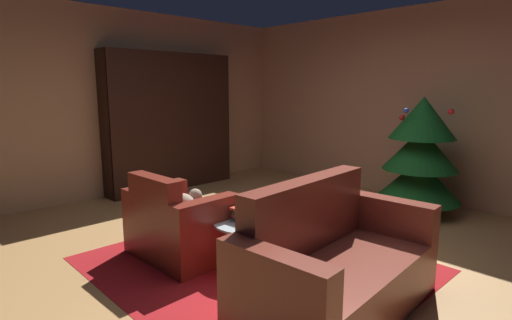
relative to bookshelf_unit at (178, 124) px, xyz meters
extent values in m
plane|color=#B4844D|center=(2.88, -0.77, -1.01)|extent=(7.46, 7.46, 0.00)
cube|color=tan|center=(2.88, 2.14, 0.34)|extent=(6.34, 0.06, 2.71)
cube|color=tan|center=(-0.25, -0.77, 0.34)|extent=(0.06, 5.88, 2.71)
cube|color=#A4181C|center=(2.99, -1.15, -1.01)|extent=(2.70, 2.43, 0.01)
cube|color=black|center=(0.14, -0.12, 0.05)|extent=(0.03, 2.11, 2.11)
cube|color=black|center=(-0.02, 0.92, 0.05)|extent=(0.36, 0.02, 2.11)
cube|color=black|center=(-0.02, -1.16, 0.05)|extent=(0.36, 0.03, 2.11)
cube|color=black|center=(-0.02, -0.12, -1.00)|extent=(0.34, 2.06, 0.03)
cube|color=black|center=(-0.02, -0.12, -0.58)|extent=(0.34, 2.06, 0.03)
cube|color=black|center=(-0.02, -0.12, -0.16)|extent=(0.34, 2.06, 0.02)
cube|color=black|center=(-0.02, -0.12, 0.25)|extent=(0.34, 2.06, 0.02)
cube|color=black|center=(-0.02, -0.12, 0.67)|extent=(0.34, 2.06, 0.02)
cube|color=black|center=(-0.02, -0.12, 1.09)|extent=(0.34, 2.06, 0.03)
cube|color=black|center=(-0.16, -0.12, -0.23)|extent=(0.05, 1.07, 0.67)
cube|color=black|center=(-0.13, -0.12, -0.23)|extent=(0.03, 1.10, 0.70)
cube|color=gold|center=(-0.09, 0.87, -0.84)|extent=(0.20, 0.03, 0.30)
cube|color=#267D38|center=(-0.10, 0.82, -0.85)|extent=(0.18, 0.05, 0.27)
cube|color=purple|center=(-0.08, 0.77, -0.83)|extent=(0.23, 0.04, 0.31)
cube|color=#194D86|center=(-0.07, 0.72, -0.82)|extent=(0.25, 0.04, 0.32)
cube|color=#1A6984|center=(-0.06, 0.68, -0.87)|extent=(0.27, 0.04, 0.24)
cube|color=#0A6A85|center=(-0.06, 0.64, -0.87)|extent=(0.26, 0.04, 0.23)
cube|color=gold|center=(-0.08, 0.60, -0.87)|extent=(0.23, 0.03, 0.23)
cube|color=red|center=(-0.10, 0.55, -0.83)|extent=(0.18, 0.04, 0.32)
cube|color=#337538|center=(-0.06, 0.51, -0.87)|extent=(0.27, 0.03, 0.23)
cube|color=orange|center=(-0.10, 0.84, 0.42)|extent=(0.18, 0.04, 0.30)
cube|color=#368E3D|center=(-0.07, 0.80, 0.40)|extent=(0.26, 0.03, 0.27)
cube|color=navy|center=(-0.06, 0.76, 0.41)|extent=(0.27, 0.04, 0.29)
cube|color=#294A93|center=(-0.07, 0.72, 0.42)|extent=(0.25, 0.04, 0.30)
cube|color=#8B5991|center=(-0.09, 0.67, 0.44)|extent=(0.20, 0.03, 0.35)
cube|color=#944B99|center=(-0.09, 0.64, 0.40)|extent=(0.20, 0.04, 0.27)
cube|color=red|center=(-0.10, 0.58, 0.45)|extent=(0.19, 0.05, 0.36)
cube|color=orange|center=(-0.11, 0.53, 0.43)|extent=(0.17, 0.03, 0.33)
cube|color=#B42815|center=(-0.08, 0.87, 0.82)|extent=(0.22, 0.03, 0.28)
cube|color=#137398|center=(-0.11, 0.83, 0.86)|extent=(0.16, 0.04, 0.35)
cube|color=teal|center=(-0.10, 0.79, 0.82)|extent=(0.19, 0.03, 0.27)
cube|color=#3D8649|center=(-0.09, 0.75, 0.85)|extent=(0.21, 0.05, 0.32)
cube|color=gold|center=(-0.11, 0.69, 0.82)|extent=(0.18, 0.05, 0.27)
cube|color=#244C89|center=(-0.08, 0.63, 0.79)|extent=(0.22, 0.04, 0.22)
cube|color=maroon|center=(2.35, -1.52, -0.81)|extent=(0.68, 0.69, 0.41)
cube|color=maroon|center=(2.36, -1.78, -0.40)|extent=(0.66, 0.17, 0.40)
cube|color=maroon|center=(2.75, -1.50, -0.69)|extent=(0.17, 0.67, 0.63)
cube|color=maroon|center=(1.94, -1.53, -0.69)|extent=(0.17, 0.67, 0.63)
ellipsoid|color=gray|center=(2.32, -1.45, -0.51)|extent=(0.29, 0.19, 0.18)
sphere|color=gray|center=(2.33, -1.32, -0.46)|extent=(0.13, 0.13, 0.13)
cube|color=brown|center=(3.98, -1.26, -0.81)|extent=(0.87, 1.37, 0.40)
cube|color=brown|center=(3.68, -1.28, -0.35)|extent=(0.27, 1.32, 0.53)
cube|color=brown|center=(4.03, -1.99, -0.67)|extent=(0.79, 0.22, 0.69)
cube|color=brown|center=(3.93, -0.52, -0.67)|extent=(0.79, 0.22, 0.69)
cylinder|color=black|center=(3.15, -1.20, -0.81)|extent=(0.04, 0.04, 0.40)
cylinder|color=black|center=(2.88, -1.03, -0.81)|extent=(0.04, 0.04, 0.40)
cylinder|color=black|center=(2.88, -1.35, -0.81)|extent=(0.04, 0.04, 0.40)
cylinder|color=silver|center=(2.97, -1.19, -0.60)|extent=(0.67, 0.67, 0.02)
cube|color=#357C49|center=(2.96, -1.24, -0.58)|extent=(0.18, 0.10, 0.02)
cube|color=#2E5291|center=(2.96, -1.25, -0.56)|extent=(0.23, 0.16, 0.02)
cube|color=#B43422|center=(2.94, -1.24, -0.54)|extent=(0.18, 0.16, 0.02)
cube|color=#497A45|center=(2.95, -1.24, -0.52)|extent=(0.19, 0.17, 0.02)
cube|color=#CDCA43|center=(2.96, -1.24, -0.50)|extent=(0.16, 0.12, 0.02)
cube|color=#B3321E|center=(2.94, -1.25, -0.48)|extent=(0.22, 0.15, 0.02)
cylinder|color=navy|center=(3.00, -1.01, -0.49)|extent=(0.07, 0.07, 0.19)
cylinder|color=navy|center=(3.00, -1.01, -0.36)|extent=(0.03, 0.03, 0.07)
cylinder|color=brown|center=(3.31, 1.42, -0.92)|extent=(0.08, 0.08, 0.17)
cone|color=#13531D|center=(3.31, 1.42, -0.58)|extent=(1.02, 1.02, 0.52)
cone|color=#13531D|center=(3.31, 1.42, -0.18)|extent=(0.91, 0.91, 0.52)
cone|color=#13531D|center=(3.31, 1.42, 0.21)|extent=(0.80, 0.80, 0.52)
sphere|color=blue|center=(3.24, 1.11, 0.30)|extent=(0.06, 0.06, 0.06)
sphere|color=red|center=(3.63, 1.43, 0.30)|extent=(0.07, 0.07, 0.07)
sphere|color=red|center=(2.99, 1.51, 0.19)|extent=(0.08, 0.08, 0.08)
sphere|color=yellow|center=(2.89, 1.36, -0.50)|extent=(0.07, 0.07, 0.07)
camera|label=1|loc=(5.47, -3.51, 0.57)|focal=28.15mm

